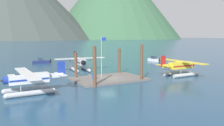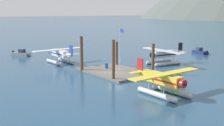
{
  "view_description": "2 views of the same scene",
  "coord_description": "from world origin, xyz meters",
  "views": [
    {
      "loc": [
        -17.76,
        -33.18,
        7.24
      ],
      "look_at": [
        1.38,
        1.21,
        2.56
      ],
      "focal_mm": 36.95,
      "sensor_mm": 36.0,
      "label": 1
    },
    {
      "loc": [
        34.94,
        -27.03,
        9.62
      ],
      "look_at": [
        -1.75,
        0.49,
        1.27
      ],
      "focal_mm": 44.83,
      "sensor_mm": 36.0,
      "label": 2
    }
  ],
  "objects": [
    {
      "name": "boat_navy_open_north",
      "position": [
        -4.79,
        28.56,
        0.49
      ],
      "size": [
        4.8,
        2.49,
        1.5
      ],
      "color": "navy",
      "rests_on": "ground"
    },
    {
      "name": "flagpole",
      "position": [
        -0.51,
        1.26,
        4.49
      ],
      "size": [
        0.95,
        0.1,
        6.83
      ],
      "color": "silver",
      "rests_on": "dock_platform"
    },
    {
      "name": "piling_far_left",
      "position": [
        -4.35,
        3.48,
        2.23
      ],
      "size": [
        0.47,
        0.47,
        4.46
      ],
      "primitive_type": "cylinder",
      "color": "brown",
      "rests_on": "ground"
    },
    {
      "name": "piling_far_right",
      "position": [
        4.41,
        3.85,
        2.43
      ],
      "size": [
        0.47,
        0.47,
        4.87
      ],
      "primitive_type": "cylinder",
      "color": "brown",
      "rests_on": "ground"
    },
    {
      "name": "boat_white_open_east",
      "position": [
        24.5,
        18.11,
        0.49
      ],
      "size": [
        1.51,
        4.89,
        1.5
      ],
      "color": "silver",
      "rests_on": "ground"
    },
    {
      "name": "fuel_drum",
      "position": [
        -2.62,
        -0.02,
        0.74
      ],
      "size": [
        0.62,
        0.62,
        0.88
      ],
      "color": "#1E4C99",
      "rests_on": "dock_platform"
    },
    {
      "name": "piling_near_left",
      "position": [
        -4.25,
        -3.86,
        2.89
      ],
      "size": [
        0.51,
        0.51,
        5.78
      ],
      "primitive_type": "cylinder",
      "color": "brown",
      "rests_on": "ground"
    },
    {
      "name": "seaplane_silver_bow_centre",
      "position": [
        -0.5,
        11.6,
        1.58
      ],
      "size": [
        10.49,
        7.96,
        3.84
      ],
      "color": "#B7BABF",
      "rests_on": "ground"
    },
    {
      "name": "ground_plane",
      "position": [
        0.0,
        0.0,
        0.0
      ],
      "size": [
        1200.0,
        1200.0,
        0.0
      ],
      "primitive_type": "plane",
      "color": "navy"
    },
    {
      "name": "dock_platform",
      "position": [
        0.0,
        0.0,
        0.15
      ],
      "size": [
        11.51,
        7.93,
        0.3
      ],
      "primitive_type": "cube",
      "color": "#66605B",
      "rests_on": "ground"
    },
    {
      "name": "seaplane_white_port_aft",
      "position": [
        -13.08,
        -3.37,
        1.58
      ],
      "size": [
        7.98,
        10.42,
        3.84
      ],
      "color": "#B7BABF",
      "rests_on": "ground"
    },
    {
      "name": "piling_near_right",
      "position": [
        4.08,
        -3.64,
        2.94
      ],
      "size": [
        0.45,
        0.45,
        5.88
      ],
      "primitive_type": "cylinder",
      "color": "brown",
      "rests_on": "ground"
    },
    {
      "name": "seaplane_yellow_stbd_aft",
      "position": [
        13.24,
        -3.14,
        1.58
      ],
      "size": [
        7.98,
        10.4,
        3.84
      ],
      "color": "#B7BABF",
      "rests_on": "ground"
    }
  ]
}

